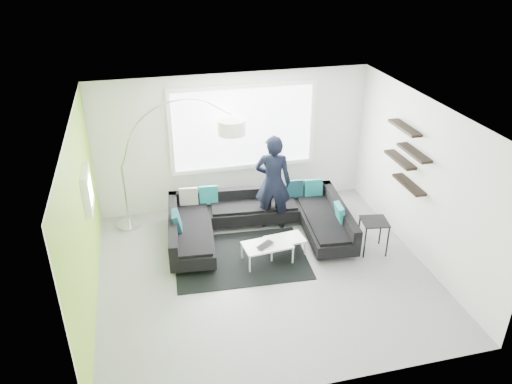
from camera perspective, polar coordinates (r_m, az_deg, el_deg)
ground at (r=8.61m, az=0.96°, el=-9.08°), size 5.50×5.50×0.00m
room_shell at (r=7.86m, az=0.95°, el=2.49°), size 5.54×5.04×2.82m
sectional_sofa at (r=9.31m, az=0.29°, el=-3.68°), size 3.46×2.32×0.71m
rug at (r=8.94m, az=-1.76°, el=-7.53°), size 2.41×1.82×0.01m
coffee_table at (r=8.88m, az=2.32°, el=-6.48°), size 1.13×0.72×0.35m
arc_lamp at (r=9.59m, az=-15.14°, el=2.74°), size 2.53×1.41×2.54m
side_table at (r=9.21m, az=13.21°, el=-4.90°), size 0.52×0.52×0.62m
person at (r=9.43m, az=1.95°, el=1.13°), size 0.97×0.88×1.89m
laptop at (r=8.59m, az=1.29°, el=-6.21°), size 0.55×0.54×0.03m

